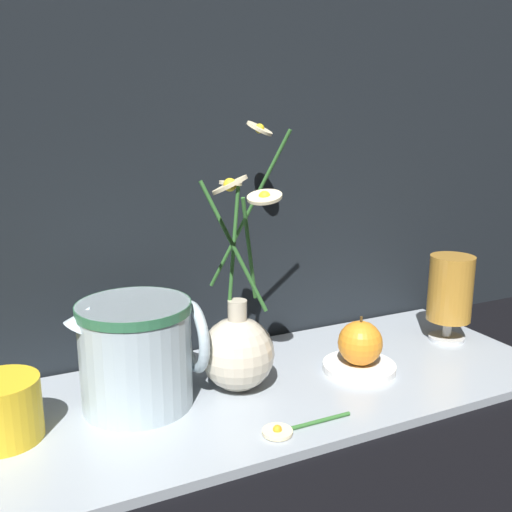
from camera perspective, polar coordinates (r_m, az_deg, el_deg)
ground_plane at (r=0.80m, az=0.63°, el=-13.66°), size 6.00×6.00×0.00m
shelf at (r=0.80m, az=0.63°, el=-13.28°), size 0.85×0.32×0.01m
vase_with_flowers at (r=0.77m, az=-1.80°, el=-8.90°), size 0.17×0.21×0.35m
yellow_mug at (r=0.73m, az=-24.17°, el=-13.90°), size 0.10×0.09×0.07m
ceramic_pitcher at (r=0.74m, az=-11.76°, el=-9.13°), size 0.17×0.14×0.15m
tea_glass at (r=0.98m, az=18.86°, el=-3.27°), size 0.07×0.07×0.14m
saucer_plate at (r=0.86m, az=10.27°, el=-10.85°), size 0.11×0.11×0.01m
orange_fruit at (r=0.84m, az=10.38°, el=-8.55°), size 0.06×0.06×0.07m
loose_daisy at (r=0.70m, az=3.21°, el=-16.87°), size 0.12×0.04×0.01m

